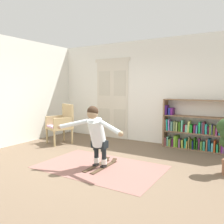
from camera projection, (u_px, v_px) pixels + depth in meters
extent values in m
plane|color=brown|center=(96.00, 167.00, 4.62)|extent=(7.20, 7.20, 0.00)
cube|color=white|center=(148.00, 92.00, 6.68)|extent=(6.00, 0.10, 2.90)
cube|color=white|center=(14.00, 92.00, 6.35)|extent=(0.10, 6.00, 2.90)
cube|color=beige|center=(105.00, 100.00, 7.40)|extent=(0.55, 0.04, 2.35)
cube|color=beige|center=(104.00, 83.00, 7.33)|extent=(0.41, 0.01, 0.76)
cube|color=beige|center=(104.00, 118.00, 7.45)|extent=(0.41, 0.01, 0.64)
cube|color=beige|center=(120.00, 100.00, 7.12)|extent=(0.55, 0.04, 2.35)
cube|color=beige|center=(120.00, 83.00, 7.05)|extent=(0.41, 0.01, 0.76)
cube|color=beige|center=(120.00, 120.00, 7.16)|extent=(0.41, 0.01, 0.64)
cube|color=beige|center=(112.00, 60.00, 7.13)|extent=(1.22, 0.04, 0.10)
cube|color=#8B5D54|center=(100.00, 167.00, 4.64)|extent=(2.42, 1.53, 0.01)
cube|color=#846448|center=(165.00, 122.00, 6.28)|extent=(0.04, 0.30, 1.27)
cube|color=#846448|center=(197.00, 149.00, 5.91)|extent=(1.69, 0.30, 0.02)
cube|color=#846448|center=(198.00, 133.00, 5.87)|extent=(1.69, 0.30, 0.02)
cube|color=#846448|center=(198.00, 117.00, 5.82)|extent=(1.69, 0.30, 0.02)
cube|color=#846448|center=(199.00, 100.00, 5.78)|extent=(1.69, 0.30, 0.02)
cube|color=brown|center=(166.00, 141.00, 6.30)|extent=(0.05, 0.21, 0.22)
cube|color=#7FD7BF|center=(168.00, 141.00, 6.29)|extent=(0.03, 0.23, 0.24)
cube|color=#729C43|center=(170.00, 142.00, 6.23)|extent=(0.06, 0.20, 0.18)
cube|color=#531843|center=(173.00, 142.00, 6.22)|extent=(0.04, 0.24, 0.20)
cube|color=#74B233|center=(175.00, 141.00, 6.18)|extent=(0.06, 0.20, 0.29)
cube|color=#437817|center=(178.00, 141.00, 6.16)|extent=(0.05, 0.23, 0.29)
cube|color=#83558B|center=(180.00, 143.00, 6.10)|extent=(0.04, 0.15, 0.22)
cube|color=#96A63B|center=(183.00, 143.00, 6.09)|extent=(0.07, 0.21, 0.20)
cube|color=teal|center=(186.00, 143.00, 6.05)|extent=(0.04, 0.21, 0.24)
cube|color=gold|center=(187.00, 144.00, 6.01)|extent=(0.03, 0.20, 0.18)
cube|color=olive|center=(189.00, 143.00, 5.98)|extent=(0.03, 0.19, 0.28)
cube|color=#5B8617|center=(191.00, 144.00, 5.97)|extent=(0.03, 0.14, 0.24)
cube|color=#101953|center=(193.00, 145.00, 5.94)|extent=(0.04, 0.20, 0.21)
cube|color=#1C5D0E|center=(195.00, 143.00, 5.92)|extent=(0.04, 0.16, 0.29)
cube|color=#235C1B|center=(197.00, 145.00, 5.88)|extent=(0.03, 0.17, 0.21)
cube|color=#682A62|center=(199.00, 144.00, 5.88)|extent=(0.04, 0.14, 0.28)
cube|color=#6A9F3F|center=(201.00, 145.00, 5.84)|extent=(0.04, 0.14, 0.21)
cube|color=teal|center=(204.00, 146.00, 5.79)|extent=(0.05, 0.18, 0.22)
cube|color=#B46643|center=(207.00, 145.00, 5.77)|extent=(0.03, 0.15, 0.28)
cube|color=navy|center=(210.00, 145.00, 5.76)|extent=(0.07, 0.20, 0.30)
cube|color=#5EC3CE|center=(212.00, 147.00, 5.69)|extent=(0.05, 0.16, 0.21)
cube|color=#CD4F1E|center=(215.00, 146.00, 5.68)|extent=(0.03, 0.23, 0.28)
cube|color=#2BBB75|center=(218.00, 148.00, 5.66)|extent=(0.05, 0.20, 0.19)
cube|color=brown|center=(220.00, 146.00, 5.63)|extent=(0.05, 0.17, 0.27)
cube|color=#811991|center=(222.00, 147.00, 5.61)|extent=(0.03, 0.21, 0.26)
cube|color=slate|center=(224.00, 147.00, 5.57)|extent=(0.06, 0.22, 0.30)
cube|color=#B36F5D|center=(166.00, 125.00, 6.25)|extent=(0.03, 0.15, 0.29)
cube|color=#1BB19E|center=(168.00, 124.00, 6.26)|extent=(0.05, 0.23, 0.29)
cube|color=#AA7AD4|center=(170.00, 125.00, 6.21)|extent=(0.05, 0.20, 0.30)
cube|color=slate|center=(172.00, 126.00, 6.17)|extent=(0.05, 0.17, 0.24)
cube|color=#7F995C|center=(175.00, 126.00, 6.14)|extent=(0.04, 0.19, 0.25)
cube|color=#96AD64|center=(177.00, 126.00, 6.11)|extent=(0.04, 0.16, 0.24)
cube|color=#305E12|center=(180.00, 127.00, 6.09)|extent=(0.07, 0.22, 0.24)
cube|color=#5FC4A5|center=(183.00, 126.00, 6.05)|extent=(0.04, 0.20, 0.30)
cube|color=#59111F|center=(185.00, 128.00, 6.03)|extent=(0.06, 0.14, 0.19)
cube|color=#6FBBA1|center=(187.00, 128.00, 6.00)|extent=(0.06, 0.22, 0.19)
cube|color=#BECD6B|center=(189.00, 126.00, 5.97)|extent=(0.06, 0.21, 0.29)
cube|color=#198F26|center=(191.00, 128.00, 5.92)|extent=(0.06, 0.18, 0.20)
cube|color=#7B285B|center=(195.00, 128.00, 5.91)|extent=(0.05, 0.18, 0.20)
cube|color=#5992CF|center=(197.00, 129.00, 5.84)|extent=(0.03, 0.22, 0.19)
cube|color=#24D563|center=(200.00, 127.00, 5.83)|extent=(0.04, 0.18, 0.28)
cube|color=#324E66|center=(202.00, 128.00, 5.81)|extent=(0.03, 0.18, 0.27)
cube|color=#5D2532|center=(204.00, 128.00, 5.76)|extent=(0.04, 0.21, 0.29)
cube|color=#2FD6CA|center=(206.00, 129.00, 5.74)|extent=(0.05, 0.17, 0.24)
cube|color=#571934|center=(209.00, 130.00, 5.72)|extent=(0.06, 0.15, 0.19)
cube|color=#5A9130|center=(211.00, 129.00, 5.68)|extent=(0.04, 0.19, 0.25)
cube|color=#45476D|center=(212.00, 129.00, 5.67)|extent=(0.04, 0.20, 0.25)
cube|color=olive|center=(214.00, 130.00, 5.67)|extent=(0.04, 0.19, 0.22)
cube|color=#953878|center=(217.00, 131.00, 5.61)|extent=(0.03, 0.22, 0.18)
cube|color=#34B4AE|center=(220.00, 130.00, 5.60)|extent=(0.06, 0.20, 0.23)
cube|color=#550F58|center=(223.00, 131.00, 5.56)|extent=(0.06, 0.15, 0.22)
cube|color=#401A67|center=(167.00, 110.00, 6.22)|extent=(0.05, 0.21, 0.25)
cube|color=navy|center=(170.00, 111.00, 6.18)|extent=(0.06, 0.19, 0.18)
cube|color=#5A196A|center=(173.00, 111.00, 6.15)|extent=(0.05, 0.22, 0.19)
cylinder|color=tan|center=(47.00, 136.00, 6.60)|extent=(0.07, 0.07, 0.42)
cylinder|color=tan|center=(54.00, 139.00, 6.18)|extent=(0.07, 0.07, 0.42)
cylinder|color=tan|center=(64.00, 134.00, 6.91)|extent=(0.07, 0.07, 0.42)
cylinder|color=tan|center=(72.00, 137.00, 6.50)|extent=(0.07, 0.07, 0.42)
cube|color=tan|center=(59.00, 128.00, 6.52)|extent=(0.78, 0.78, 0.06)
cube|color=#D6A1D2|center=(59.00, 126.00, 6.52)|extent=(0.70, 0.70, 0.04)
cube|color=tan|center=(68.00, 115.00, 6.65)|extent=(0.58, 0.28, 0.60)
cube|color=tan|center=(55.00, 121.00, 6.72)|extent=(0.26, 0.54, 0.28)
cube|color=tan|center=(63.00, 123.00, 6.29)|extent=(0.26, 0.54, 0.28)
cube|color=#483524|center=(96.00, 166.00, 4.68)|extent=(0.10, 0.84, 0.01)
cube|color=#483524|center=(107.00, 159.00, 5.01)|extent=(0.09, 0.12, 0.06)
cube|color=black|center=(96.00, 165.00, 4.66)|extent=(0.08, 0.12, 0.04)
cube|color=#483524|center=(104.00, 167.00, 4.59)|extent=(0.10, 0.84, 0.01)
cube|color=#483524|center=(114.00, 160.00, 4.92)|extent=(0.09, 0.12, 0.06)
cube|color=black|center=(103.00, 166.00, 4.57)|extent=(0.08, 0.12, 0.04)
cylinder|color=white|center=(96.00, 160.00, 4.67)|extent=(0.11, 0.11, 0.10)
cylinder|color=black|center=(96.00, 150.00, 4.65)|extent=(0.09, 0.09, 0.30)
cylinder|color=black|center=(96.00, 145.00, 4.62)|extent=(0.11, 0.11, 0.22)
cylinder|color=white|center=(104.00, 162.00, 4.58)|extent=(0.11, 0.11, 0.10)
cylinder|color=black|center=(104.00, 152.00, 4.56)|extent=(0.09, 0.09, 0.30)
cylinder|color=black|center=(103.00, 146.00, 4.53)|extent=(0.11, 0.11, 0.22)
cube|color=black|center=(100.00, 144.00, 4.57)|extent=(0.30, 0.18, 0.14)
cylinder|color=white|center=(97.00, 132.00, 4.47)|extent=(0.29, 0.44, 0.58)
sphere|color=tan|center=(92.00, 114.00, 4.31)|extent=(0.20, 0.20, 0.20)
sphere|color=#382619|center=(93.00, 112.00, 4.31)|extent=(0.21, 0.21, 0.21)
cylinder|color=white|center=(74.00, 124.00, 4.50)|extent=(0.57, 0.30, 0.21)
sphere|color=tan|center=(60.00, 127.00, 4.55)|extent=(0.09, 0.09, 0.09)
cylinder|color=white|center=(110.00, 128.00, 4.09)|extent=(0.57, 0.28, 0.21)
sphere|color=tan|center=(121.00, 134.00, 3.87)|extent=(0.09, 0.09, 0.09)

